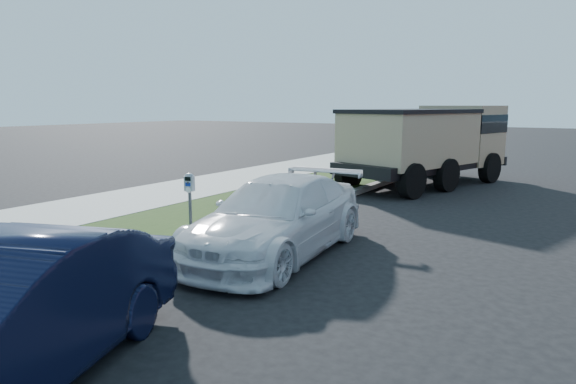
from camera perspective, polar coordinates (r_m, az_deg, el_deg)
The scene contains 6 objects.
ground at distance 8.47m, azimuth 4.50°, elevation -8.50°, with size 120.00×120.00×0.00m, color black.
streetside at distance 13.27m, azimuth -13.08°, elevation -1.76°, with size 6.12×50.00×0.15m.
parking_meter at distance 9.60m, azimuth -10.87°, elevation -0.02°, with size 0.20×0.16×1.28m.
white_wagon at distance 9.11m, azimuth -1.07°, elevation -2.77°, with size 1.90×4.67×1.35m, color silver.
navy_sedan at distance 5.49m, azimuth -29.30°, elevation -12.24°, with size 1.49×4.26×1.40m, color black.
dump_truck at distance 17.72m, azimuth 15.47°, elevation 5.54°, with size 4.18×7.08×2.62m.
Camera 1 is at (3.70, -7.15, 2.63)m, focal length 32.00 mm.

